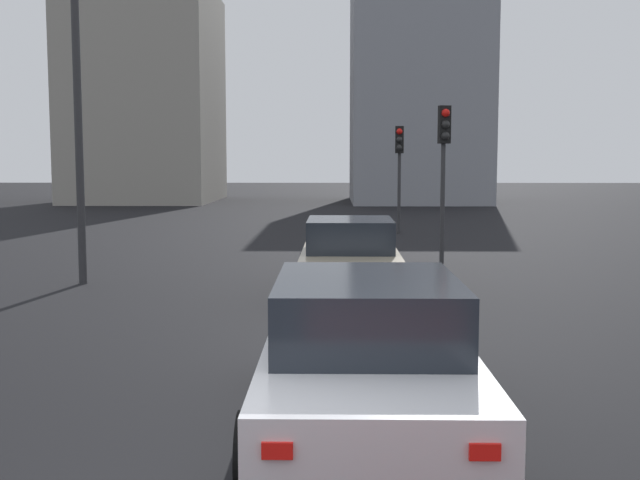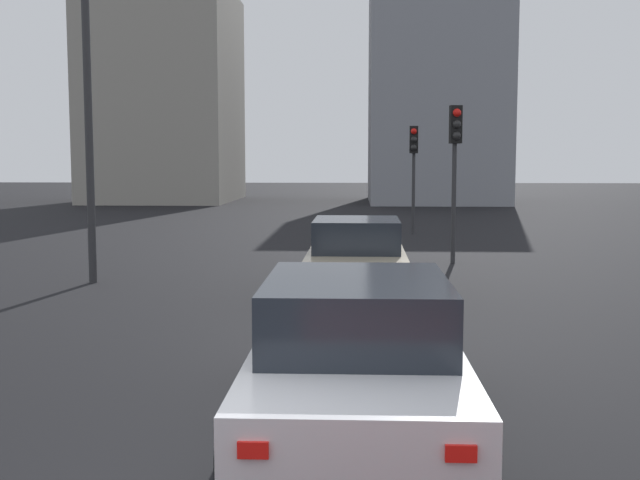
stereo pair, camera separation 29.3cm
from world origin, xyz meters
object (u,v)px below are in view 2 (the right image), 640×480
at_px(traffic_light_near_left, 455,150).
at_px(traffic_light_near_right, 414,156).
at_px(car_beige_left_lead, 356,258).
at_px(street_lamp_kerbside, 86,34).
at_px(car_white_left_second, 356,356).

relative_size(traffic_light_near_left, traffic_light_near_right, 1.05).
height_order(car_beige_left_lead, street_lamp_kerbside, street_lamp_kerbside).
bearing_deg(car_beige_left_lead, car_white_left_second, -179.61).
xyz_separation_m(car_white_left_second, traffic_light_near_right, (19.63, -1.93, 1.89)).
bearing_deg(traffic_light_near_right, car_beige_left_lead, -1.74).
bearing_deg(traffic_light_near_left, street_lamp_kerbside, -73.76).
relative_size(car_beige_left_lead, traffic_light_near_right, 1.17).
bearing_deg(traffic_light_near_right, street_lamp_kerbside, -26.71).
xyz_separation_m(car_beige_left_lead, street_lamp_kerbside, (1.39, 5.39, 4.28)).
relative_size(car_white_left_second, traffic_light_near_left, 1.26).
bearing_deg(car_beige_left_lead, traffic_light_near_left, -25.85).
bearing_deg(traffic_light_near_left, car_white_left_second, -18.39).
relative_size(car_beige_left_lead, car_white_left_second, 0.88).
relative_size(car_white_left_second, traffic_light_near_right, 1.32).
bearing_deg(car_beige_left_lead, street_lamp_kerbside, 75.98).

